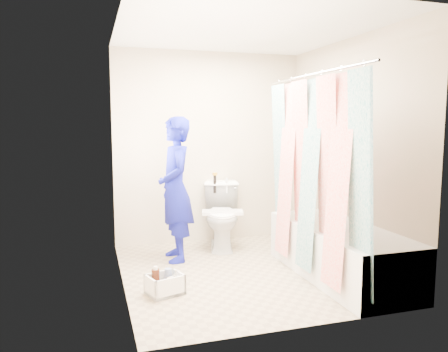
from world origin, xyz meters
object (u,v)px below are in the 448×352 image
object	(u,v)px
toilet	(222,216)
cleaning_caddy	(166,285)
bathtub	(339,250)
plumber	(176,189)

from	to	relation	value
toilet	cleaning_caddy	distance (m)	1.59
bathtub	plumber	distance (m)	1.83
bathtub	cleaning_caddy	world-z (taller)	bathtub
bathtub	toilet	bearing A→B (deg)	120.93
bathtub	plumber	size ratio (longest dim) A/B	1.11
bathtub	toilet	size ratio (longest dim) A/B	2.23
bathtub	cleaning_caddy	distance (m)	1.72
toilet	plumber	bearing A→B (deg)	-138.80
bathtub	cleaning_caddy	xyz separation A→B (m)	(-1.71, 0.06, -0.18)
toilet	cleaning_caddy	bearing A→B (deg)	-110.54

